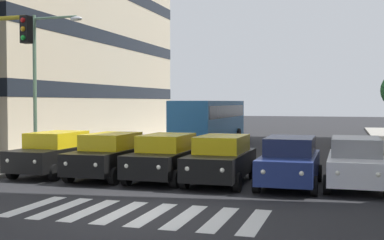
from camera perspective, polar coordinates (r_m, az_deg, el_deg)
name	(u,v)px	position (r m, az deg, el deg)	size (l,w,h in m)	color
ground_plane	(137,213)	(13.46, -6.35, -10.55)	(180.00, 180.00, 0.00)	#262628
crosswalk_markings	(137,213)	(13.46, -6.35, -10.54)	(6.75, 2.80, 0.01)	silver
car_0	(356,162)	(17.92, 18.21, -4.61)	(2.02, 4.44, 1.72)	silver
car_1	(290,161)	(17.60, 11.11, -4.66)	(2.02, 4.44, 1.72)	navy
car_2	(221,159)	(18.01, 3.35, -4.47)	(2.02, 4.44, 1.72)	black
car_3	(166,157)	(18.70, -3.04, -4.23)	(2.02, 4.44, 1.72)	black
car_4	(110,155)	(19.56, -9.37, -3.97)	(2.02, 4.44, 1.72)	black
car_5	(55,153)	(20.93, -15.35, -3.62)	(2.02, 4.44, 1.72)	black
bus_behind_traffic	(210,118)	(33.65, 2.10, 0.26)	(2.78, 10.50, 3.00)	#286BAD
street_lamp_right	(42,74)	(23.04, -16.71, 5.10)	(2.45, 0.28, 6.61)	#4C6B56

